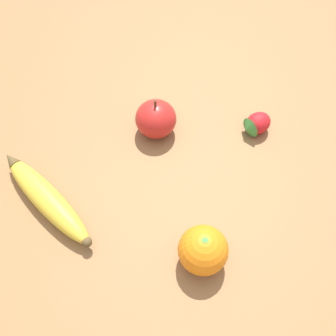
{
  "coord_description": "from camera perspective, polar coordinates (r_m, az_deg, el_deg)",
  "views": [
    {
      "loc": [
        0.05,
        -0.42,
        0.54
      ],
      "look_at": [
        0.03,
        -0.08,
        0.03
      ],
      "focal_mm": 42.0,
      "sensor_mm": 36.0,
      "label": 1
    }
  ],
  "objects": [
    {
      "name": "apple",
      "position": [
        0.67,
        -1.64,
        7.14
      ],
      "size": [
        0.07,
        0.07,
        0.08
      ],
      "color": "red",
      "rests_on": "ground_plane"
    },
    {
      "name": "ground_plane",
      "position": [
        0.68,
        -1.79,
        4.74
      ],
      "size": [
        3.0,
        3.0,
        0.0
      ],
      "primitive_type": "plane",
      "color": "olive"
    },
    {
      "name": "orange",
      "position": [
        0.54,
        5.12,
        -11.78
      ],
      "size": [
        0.07,
        0.07,
        0.07
      ],
      "color": "orange",
      "rests_on": "ground_plane"
    },
    {
      "name": "strawberry",
      "position": [
        0.69,
        12.68,
        6.22
      ],
      "size": [
        0.06,
        0.06,
        0.04
      ],
      "rotation": [
        0.0,
        0.0,
        3.81
      ],
      "color": "red",
      "rests_on": "ground_plane"
    },
    {
      "name": "banana",
      "position": [
        0.62,
        -17.27,
        -4.21
      ],
      "size": [
        0.18,
        0.16,
        0.04
      ],
      "rotation": [
        0.0,
        0.0,
        2.43
      ],
      "color": "gold",
      "rests_on": "ground_plane"
    }
  ]
}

